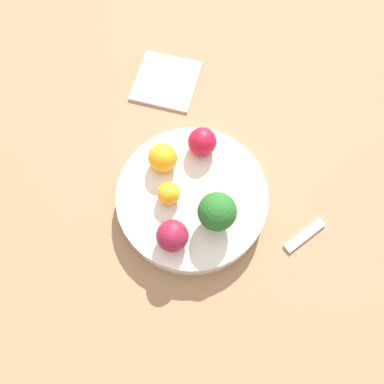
{
  "coord_description": "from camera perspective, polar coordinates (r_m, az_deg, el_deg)",
  "views": [
    {
      "loc": [
        0.03,
        0.22,
        0.64
      ],
      "look_at": [
        0.0,
        0.0,
        0.07
      ],
      "focal_mm": 35.0,
      "sensor_mm": 36.0,
      "label": 1
    }
  ],
  "objects": [
    {
      "name": "table_surface",
      "position": [
        0.67,
        0.0,
        -1.91
      ],
      "size": [
        1.2,
        1.2,
        0.02
      ],
      "color": "#936D4C",
      "rests_on": "ground_plane"
    },
    {
      "name": "ground_plane",
      "position": [
        0.68,
        0.0,
        -2.19
      ],
      "size": [
        6.0,
        6.0,
        0.0
      ],
      "primitive_type": "plane",
      "color": "gray"
    },
    {
      "name": "orange_front",
      "position": [
        0.6,
        -3.53,
        -0.64
      ],
      "size": [
        0.04,
        0.04,
        0.04
      ],
      "color": "orange",
      "rests_on": "bowl"
    },
    {
      "name": "apple_green",
      "position": [
        0.64,
        1.57,
        7.65
      ],
      "size": [
        0.05,
        0.05,
        0.05
      ],
      "color": "#B7142D",
      "rests_on": "bowl"
    },
    {
      "name": "napkin",
      "position": [
        0.79,
        -3.93,
        16.52
      ],
      "size": [
        0.16,
        0.16,
        0.01
      ],
      "color": "beige",
      "rests_on": "table_surface"
    },
    {
      "name": "broccoli",
      "position": [
        0.57,
        3.85,
        -3.04
      ],
      "size": [
        0.06,
        0.06,
        0.07
      ],
      "color": "#8CB76B",
      "rests_on": "bowl"
    },
    {
      "name": "apple_red",
      "position": [
        0.58,
        -3.01,
        -6.67
      ],
      "size": [
        0.05,
        0.05,
        0.05
      ],
      "color": "maroon",
      "rests_on": "bowl"
    },
    {
      "name": "orange_back",
      "position": [
        0.62,
        -4.5,
        5.2
      ],
      "size": [
        0.05,
        0.05,
        0.05
      ],
      "color": "orange",
      "rests_on": "bowl"
    },
    {
      "name": "spoon",
      "position": [
        0.67,
        16.76,
        -6.34
      ],
      "size": [
        0.08,
        0.05,
        0.01
      ],
      "color": "silver",
      "rests_on": "table_surface"
    },
    {
      "name": "bowl",
      "position": [
        0.64,
        0.0,
        -1.0
      ],
      "size": [
        0.26,
        0.26,
        0.04
      ],
      "color": "silver",
      "rests_on": "table_surface"
    }
  ]
}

